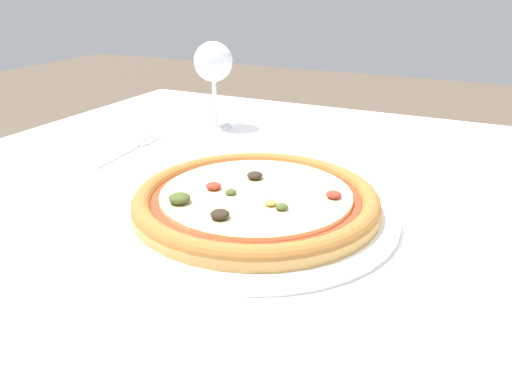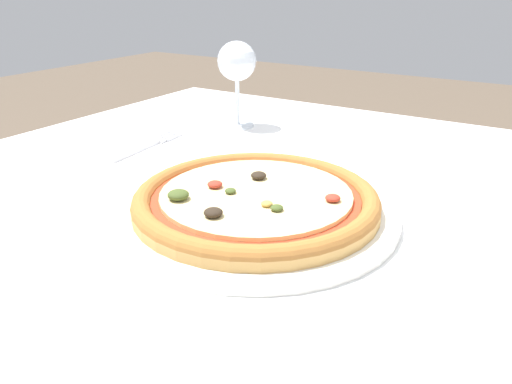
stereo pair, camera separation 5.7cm
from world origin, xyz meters
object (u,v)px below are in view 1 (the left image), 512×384
fork (128,149)px  wine_glass_far_left (213,65)px  pizza_plate (256,203)px  dining_table (373,275)px

fork → wine_glass_far_left: size_ratio=1.09×
pizza_plate → fork: pizza_plate is taller
pizza_plate → wine_glass_far_left: size_ratio=2.11×
dining_table → fork: 0.43m
dining_table → fork: size_ratio=7.83×
dining_table → wine_glass_far_left: (-0.36, 0.25, 0.19)m
dining_table → pizza_plate: (-0.13, -0.06, 0.10)m
fork → pizza_plate: bearing=-23.8°
dining_table → wine_glass_far_left: size_ratio=8.56×
dining_table → fork: fork is taller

